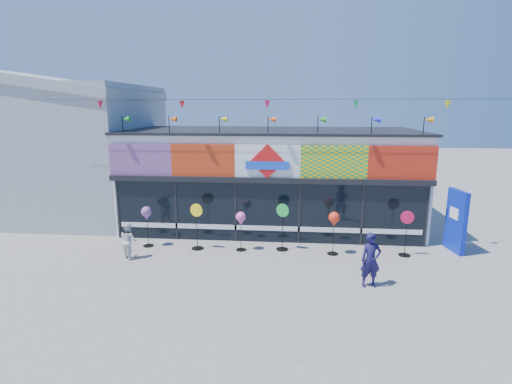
# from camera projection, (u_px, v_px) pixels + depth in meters

# --- Properties ---
(ground) EXTENTS (80.00, 80.00, 0.00)m
(ground) POSITION_uv_depth(u_px,v_px,m) (260.00, 280.00, 11.91)
(ground) COLOR slate
(ground) RESTS_ON ground
(kite_shop) EXTENTS (16.00, 5.70, 5.31)m
(kite_shop) POSITION_uv_depth(u_px,v_px,m) (271.00, 177.00, 17.26)
(kite_shop) COLOR white
(kite_shop) RESTS_ON ground
(neighbour_building) EXTENTS (8.18, 7.20, 6.87)m
(neighbour_building) POSITION_uv_depth(u_px,v_px,m) (62.00, 146.00, 18.94)
(neighbour_building) COLOR #9EA1A3
(neighbour_building) RESTS_ON ground
(blue_sign) EXTENTS (0.35, 1.12, 2.22)m
(blue_sign) POSITION_uv_depth(u_px,v_px,m) (456.00, 221.00, 14.04)
(blue_sign) COLOR #0B24AE
(blue_sign) RESTS_ON ground
(spinner_0) EXTENTS (0.38, 0.38, 1.51)m
(spinner_0) POSITION_uv_depth(u_px,v_px,m) (147.00, 215.00, 14.51)
(spinner_0) COLOR black
(spinner_0) RESTS_ON ground
(spinner_1) EXTENTS (0.47, 0.43, 1.68)m
(spinner_1) POSITION_uv_depth(u_px,v_px,m) (197.00, 225.00, 14.30)
(spinner_1) COLOR black
(spinner_1) RESTS_ON ground
(spinner_2) EXTENTS (0.36, 0.36, 1.42)m
(spinner_2) POSITION_uv_depth(u_px,v_px,m) (241.00, 220.00, 14.11)
(spinner_2) COLOR black
(spinner_2) RESTS_ON ground
(spinner_3) EXTENTS (0.46, 0.43, 1.71)m
(spinner_3) POSITION_uv_depth(u_px,v_px,m) (282.00, 226.00, 14.21)
(spinner_3) COLOR black
(spinner_3) RESTS_ON ground
(spinner_4) EXTENTS (0.39, 0.39, 1.52)m
(spinner_4) POSITION_uv_depth(u_px,v_px,m) (334.00, 221.00, 13.71)
(spinner_4) COLOR black
(spinner_4) RESTS_ON ground
(spinner_5) EXTENTS (0.45, 0.41, 1.60)m
(spinner_5) POSITION_uv_depth(u_px,v_px,m) (406.00, 232.00, 13.65)
(spinner_5) COLOR black
(spinner_5) RESTS_ON ground
(adult_man) EXTENTS (0.63, 0.47, 1.59)m
(adult_man) POSITION_uv_depth(u_px,v_px,m) (371.00, 260.00, 11.31)
(adult_man) COLOR #17143E
(adult_man) RESTS_ON ground
(child) EXTENTS (0.69, 0.64, 1.24)m
(child) POSITION_uv_depth(u_px,v_px,m) (129.00, 240.00, 13.50)
(child) COLOR silver
(child) RESTS_ON ground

